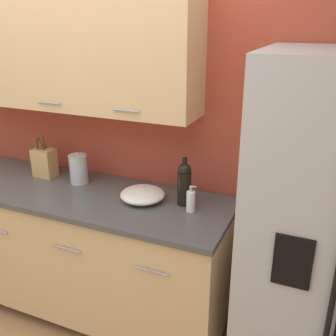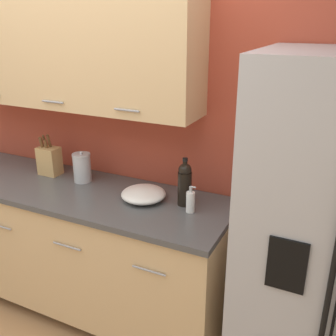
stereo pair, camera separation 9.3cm
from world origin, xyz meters
TOP-DOWN VIEW (x-y plane):
  - wall_back at (-0.03, 1.02)m, footprint 10.00×0.39m
  - counter_unit at (-0.11, 0.72)m, footprint 2.30×0.64m
  - knife_block at (-0.31, 0.84)m, footprint 0.15×0.11m
  - wine_bottle at (0.74, 0.81)m, footprint 0.08×0.08m
  - soap_dispenser at (0.81, 0.73)m, footprint 0.06×0.05m
  - steel_canister at (-0.03, 0.84)m, footprint 0.12×0.12m
  - mixing_bowl at (0.49, 0.76)m, footprint 0.27×0.27m

SIDE VIEW (x-z plane):
  - counter_unit at x=-0.11m, z-range 0.01..0.93m
  - mixing_bowl at x=0.49m, z-range 0.93..1.00m
  - soap_dispenser at x=0.81m, z-range 0.91..1.07m
  - steel_canister at x=-0.03m, z-range 0.92..1.13m
  - knife_block at x=-0.31m, z-range 0.89..1.17m
  - wine_bottle at x=0.74m, z-range 0.92..1.21m
  - wall_back at x=-0.03m, z-range 0.12..2.72m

